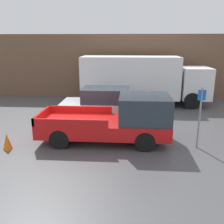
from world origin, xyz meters
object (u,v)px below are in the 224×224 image
(car, at_px, (104,104))
(newspaper_box, at_px, (98,91))
(traffic_cone, at_px, (7,141))
(pickup_truck, at_px, (118,120))
(delivery_truck, at_px, (141,78))
(parking_sign, at_px, (200,114))

(car, distance_m, newspaper_box, 5.67)
(traffic_cone, bearing_deg, pickup_truck, 15.00)
(delivery_truck, xyz_separation_m, newspaper_box, (-3.13, 1.80, -1.20))
(pickup_truck, height_order, car, pickup_truck)
(parking_sign, xyz_separation_m, newspaper_box, (-5.09, 8.91, -0.84))
(car, relative_size, parking_sign, 1.81)
(newspaper_box, bearing_deg, pickup_truck, -77.31)
(delivery_truck, bearing_deg, traffic_cone, -125.18)
(pickup_truck, xyz_separation_m, delivery_truck, (1.22, 6.65, 0.80))
(pickup_truck, distance_m, delivery_truck, 6.80)
(delivery_truck, distance_m, newspaper_box, 3.80)
(pickup_truck, height_order, newspaper_box, pickup_truck)
(car, distance_m, parking_sign, 5.27)
(delivery_truck, xyz_separation_m, traffic_cone, (-5.49, -7.79, -1.41))
(newspaper_box, relative_size, traffic_cone, 1.63)
(parking_sign, relative_size, traffic_cone, 3.75)
(newspaper_box, distance_m, traffic_cone, 9.88)
(car, distance_m, traffic_cone, 5.30)
(car, relative_size, newspaper_box, 4.15)
(delivery_truck, height_order, newspaper_box, delivery_truck)
(delivery_truck, bearing_deg, car, -118.92)
(delivery_truck, height_order, parking_sign, delivery_truck)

